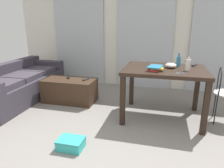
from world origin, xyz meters
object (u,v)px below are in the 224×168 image
object	(u,v)px
tv_remote_secondary	(68,77)
tv_remote_on_table	(194,65)
bowl	(171,65)
shoebox	(71,144)
scissors	(181,73)
couch	(19,85)
tv_remote_primary	(86,79)
craft_table	(164,75)
book_stack	(155,68)
wire_chair	(224,89)
coffee_table	(70,90)
bottle_near	(188,65)
bottle_far	(178,61)

from	to	relation	value
tv_remote_secondary	tv_remote_on_table	bearing A→B (deg)	-25.26
bowl	shoebox	size ratio (longest dim) A/B	0.55
scissors	tv_remote_on_table	bearing A→B (deg)	67.97
couch	tv_remote_primary	size ratio (longest dim) A/B	13.17
craft_table	book_stack	xyz separation A→B (m)	(-0.13, -0.17, 0.14)
tv_remote_primary	tv_remote_secondary	distance (m)	0.38
wire_chair	book_stack	bearing A→B (deg)	-167.00
wire_chair	shoebox	distance (m)	2.26
bowl	wire_chair	bearing A→B (deg)	1.41
wire_chair	bowl	xyz separation A→B (m)	(-0.77, -0.02, 0.31)
book_stack	tv_remote_primary	size ratio (longest dim) A/B	1.96
couch	bowl	bearing A→B (deg)	-1.56
coffee_table	scissors	xyz separation A→B (m)	(1.90, -0.55, 0.58)
craft_table	tv_remote_on_table	world-z (taller)	tv_remote_on_table
scissors	tv_remote_secondary	world-z (taller)	scissors
tv_remote_on_table	tv_remote_primary	bearing A→B (deg)	-158.22
shoebox	scissors	bearing A→B (deg)	35.00
craft_table	bottle_near	xyz separation A→B (m)	(0.31, -0.08, 0.19)
book_stack	tv_remote_secondary	xyz separation A→B (m)	(-1.63, 0.53, -0.38)
bowl	tv_remote_on_table	distance (m)	0.44
wire_chair	shoebox	world-z (taller)	wire_chair
bowl	tv_remote_primary	world-z (taller)	bowl
shoebox	coffee_table	bearing A→B (deg)	115.86
wire_chair	scissors	bearing A→B (deg)	-151.99
book_stack	tv_remote_on_table	xyz separation A→B (m)	(0.57, 0.46, -0.02)
tv_remote_secondary	craft_table	bearing A→B (deg)	-35.15
bowl	tv_remote_secondary	world-z (taller)	bowl
bottle_far	bowl	xyz separation A→B (m)	(-0.11, -0.17, -0.04)
couch	craft_table	world-z (taller)	craft_table
tv_remote_on_table	shoebox	xyz separation A→B (m)	(-1.46, -1.44, -0.74)
craft_table	tv_remote_on_table	xyz separation A→B (m)	(0.44, 0.30, 0.12)
couch	tv_remote_on_table	size ratio (longest dim) A/B	14.56
coffee_table	bowl	xyz separation A→B (m)	(1.78, -0.22, 0.61)
coffee_table	craft_table	distance (m)	1.78
couch	tv_remote_on_table	distance (m)	3.18
book_stack	shoebox	xyz separation A→B (m)	(-0.89, -0.97, -0.76)
bottle_near	tv_remote_primary	bearing A→B (deg)	167.08
craft_table	tv_remote_on_table	bearing A→B (deg)	33.61
bowl	scissors	distance (m)	0.35
scissors	bowl	bearing A→B (deg)	111.11
shoebox	tv_remote_on_table	bearing A→B (deg)	44.54
craft_table	bottle_far	size ratio (longest dim) A/B	5.91
couch	shoebox	size ratio (longest dim) A/B	6.83
tv_remote_primary	wire_chair	bearing A→B (deg)	8.87
shoebox	wire_chair	bearing A→B (deg)	32.72
scissors	book_stack	bearing A→B (deg)	161.27
wire_chair	couch	bearing A→B (deg)	179.08
wire_chair	tv_remote_on_table	distance (m)	0.55
couch	tv_remote_secondary	distance (m)	0.97
wire_chair	bowl	world-z (taller)	bowl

